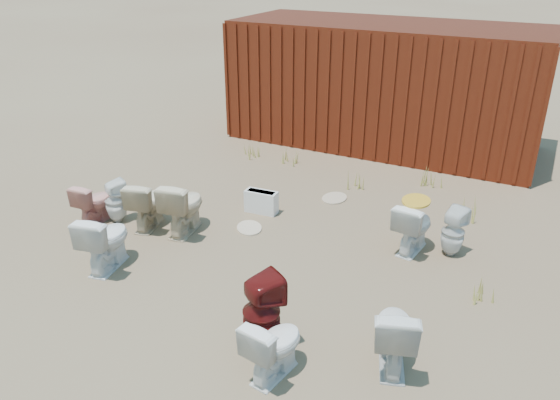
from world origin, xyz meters
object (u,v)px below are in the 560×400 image
at_px(toilet_front_a, 105,240).
at_px(toilet_back_a, 115,201).
at_px(shipping_container, 385,85).
at_px(toilet_front_c, 274,346).
at_px(toilet_back_beige_left, 183,206).
at_px(toilet_front_e, 394,334).
at_px(loose_tank, 261,202).
at_px(toilet_back_yellowlid, 413,226).
at_px(toilet_back_beige_right, 147,203).
at_px(toilet_back_e, 453,232).
at_px(toilet_front_maroon, 262,313).
at_px(toilet_front_pink, 94,202).

bearing_deg(toilet_front_a, toilet_back_a, -64.16).
relative_size(shipping_container, toilet_front_c, 8.93).
height_order(toilet_front_a, toilet_back_a, toilet_front_a).
bearing_deg(toilet_back_beige_left, toilet_front_e, 149.25).
bearing_deg(loose_tank, toilet_back_yellowlid, -5.83).
relative_size(shipping_container, toilet_back_beige_right, 8.15).
xyz_separation_m(toilet_front_e, toilet_back_e, (0.08, 2.41, -0.04)).
relative_size(toilet_back_e, loose_tank, 1.34).
relative_size(toilet_front_maroon, toilet_back_a, 1.29).
height_order(toilet_front_pink, loose_tank, toilet_front_pink).
height_order(toilet_front_pink, toilet_front_maroon, toilet_front_maroon).
xyz_separation_m(toilet_front_c, toilet_front_maroon, (-0.29, 0.29, 0.09)).
distance_m(toilet_front_e, loose_tank, 3.65).
height_order(toilet_front_e, loose_tank, toilet_front_e).
height_order(shipping_container, toilet_front_c, shipping_container).
relative_size(shipping_container, toilet_front_pink, 9.39).
bearing_deg(loose_tank, shipping_container, 77.65).
relative_size(toilet_back_a, toilet_back_e, 0.98).
bearing_deg(toilet_back_e, loose_tank, 16.17).
bearing_deg(toilet_back_e, toilet_back_yellowlid, 28.98).
bearing_deg(toilet_front_maroon, toilet_back_yellowlid, -75.43).
height_order(toilet_front_a, toilet_front_pink, toilet_front_a).
bearing_deg(toilet_back_a, toilet_front_a, 154.93).
bearing_deg(toilet_front_maroon, toilet_back_e, -83.64).
height_order(toilet_front_maroon, loose_tank, toilet_front_maroon).
xyz_separation_m(toilet_front_maroon, toilet_back_e, (1.33, 2.77, -0.09)).
xyz_separation_m(toilet_back_beige_right, toilet_back_yellowlid, (3.60, 1.09, -0.01)).
relative_size(toilet_front_c, toilet_front_maroon, 0.79).
bearing_deg(toilet_back_beige_left, toilet_back_yellowlid, -172.06).
bearing_deg(loose_tank, toilet_back_a, -148.61).
bearing_deg(toilet_front_maroon, toilet_front_pink, 11.87).
xyz_separation_m(toilet_back_a, loose_tank, (1.76, 1.25, -0.15)).
distance_m(toilet_back_a, toilet_back_beige_right, 0.53).
bearing_deg(toilet_back_a, toilet_back_yellowlid, -136.63).
height_order(toilet_front_pink, toilet_back_e, toilet_back_e).
bearing_deg(toilet_front_c, toilet_back_beige_left, -29.18).
bearing_deg(toilet_back_a, loose_tank, -117.17).
bearing_deg(toilet_front_pink, toilet_front_maroon, 156.23).
bearing_deg(shipping_container, loose_tank, -98.28).
bearing_deg(toilet_front_a, toilet_back_beige_left, -115.21).
height_order(toilet_front_pink, toilet_front_e, toilet_front_e).
bearing_deg(toilet_back_yellowlid, toilet_front_e, 107.67).
xyz_separation_m(toilet_front_maroon, toilet_front_e, (1.25, 0.36, -0.05)).
distance_m(toilet_front_c, toilet_back_e, 3.23).
height_order(shipping_container, toilet_front_maroon, shipping_container).
xyz_separation_m(toilet_back_beige_left, toilet_back_beige_right, (-0.56, -0.11, -0.03)).
height_order(toilet_back_beige_left, toilet_back_yellowlid, toilet_back_beige_left).
bearing_deg(toilet_front_e, toilet_back_yellowlid, -98.62).
distance_m(toilet_front_maroon, toilet_back_a, 3.60).
height_order(toilet_front_a, toilet_back_beige_right, toilet_front_a).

